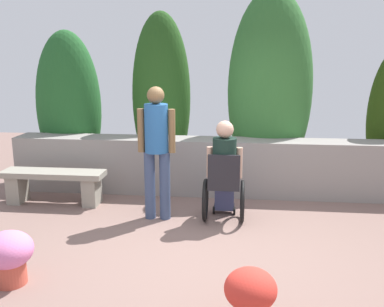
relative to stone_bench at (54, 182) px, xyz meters
The scene contains 8 objects.
ground_plane 2.71m from the stone_bench, 30.17° to the right, with size 13.67×13.67×0.00m, color #795E56.
stone_retaining_wall 2.44m from the stone_bench, 17.56° to the left, with size 6.35×0.51×0.86m, color gray.
hedge_backdrop 2.89m from the stone_bench, 30.14° to the left, with size 6.43×1.01×3.14m.
stone_bench is the anchor object (origin of this frame).
person_in_wheelchair 2.53m from the stone_bench, ahead, with size 0.53×0.66×1.33m.
person_standing_companion 1.80m from the stone_bench, 14.63° to the right, with size 0.49×0.30×1.74m.
flower_pot_terracotta_by_wall 2.29m from the stone_bench, 76.65° to the right, with size 0.46×0.46×0.52m.
flower_pot_red_accent 3.88m from the stone_bench, 44.40° to the right, with size 0.41×0.41×0.52m.
Camera 1 is at (0.32, -4.40, 2.13)m, focal length 40.35 mm.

